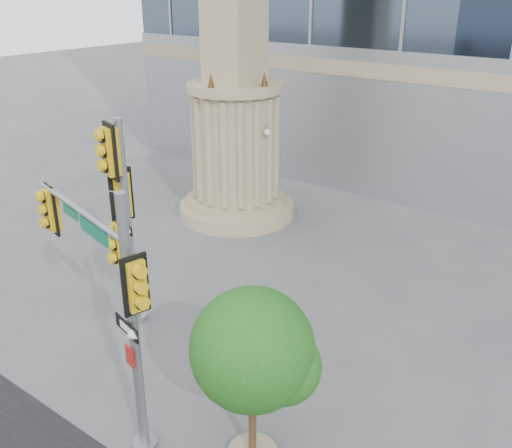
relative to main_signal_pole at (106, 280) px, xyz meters
The scene contains 5 objects.
ground 3.64m from the main_signal_pole, 55.12° to the left, with size 120.00×120.00×0.00m, color #545456.
monument 11.68m from the main_signal_pole, 116.49° to the left, with size 4.40×4.40×16.60m.
main_signal_pole is the anchor object (origin of this frame).
secondary_signal_pole 3.82m from the main_signal_pole, 135.25° to the left, with size 0.95×0.88×5.51m.
street_tree 3.10m from the main_signal_pole, 16.93° to the left, with size 2.30×2.25×3.59m.
Camera 1 is at (6.99, -7.10, 8.47)m, focal length 40.00 mm.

